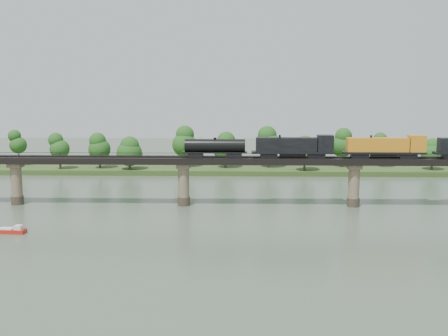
{
  "coord_description": "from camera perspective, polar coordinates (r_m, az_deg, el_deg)",
  "views": [
    {
      "loc": [
        13.38,
        -100.19,
        28.26
      ],
      "look_at": [
        9.55,
        30.0,
        9.0
      ],
      "focal_mm": 45.0,
      "sensor_mm": 36.0,
      "label": 1
    }
  ],
  "objects": [
    {
      "name": "far_treeline",
      "position": [
        183.04,
        -5.1,
        2.28
      ],
      "size": [
        289.06,
        17.54,
        13.6
      ],
      "color": "#382619",
      "rests_on": "far_bank"
    },
    {
      "name": "bridge",
      "position": [
        132.85,
        -4.12,
        -1.49
      ],
      "size": [
        236.0,
        30.0,
        11.5
      ],
      "color": "#473A2D",
      "rests_on": "ground"
    },
    {
      "name": "bridge_superstructure",
      "position": [
        131.91,
        -4.15,
        1.22
      ],
      "size": [
        220.0,
        4.9,
        0.75
      ],
      "color": "black",
      "rests_on": "bridge"
    },
    {
      "name": "motorboat",
      "position": [
        116.28,
        -20.81,
        -5.94
      ],
      "size": [
        5.8,
        2.42,
        1.59
      ],
      "rotation": [
        0.0,
        0.0,
        -0.07
      ],
      "color": "#B22114",
      "rests_on": "ground"
    },
    {
      "name": "far_bank",
      "position": [
        187.7,
        -2.42,
        -0.01
      ],
      "size": [
        300.0,
        24.0,
        1.6
      ],
      "primitive_type": "cube",
      "color": "#2D451B",
      "rests_on": "ground"
    },
    {
      "name": "ground",
      "position": [
        104.96,
        -5.75,
        -7.25
      ],
      "size": [
        400.0,
        400.0,
        0.0
      ],
      "primitive_type": "plane",
      "color": "#3D4C3B",
      "rests_on": "ground"
    },
    {
      "name": "freight_train",
      "position": [
        133.6,
        13.07,
        2.08
      ],
      "size": [
        77.35,
        3.01,
        5.32
      ],
      "color": "black",
      "rests_on": "bridge"
    }
  ]
}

